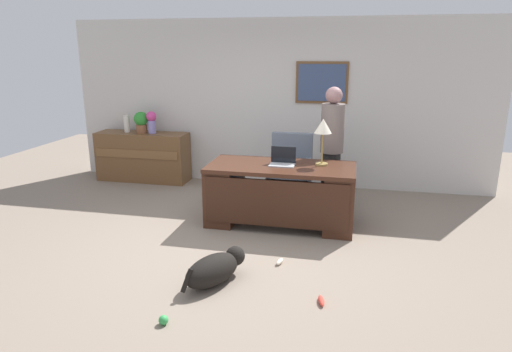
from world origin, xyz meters
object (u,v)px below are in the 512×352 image
(credenza, at_px, (143,157))
(vase_empty, at_px, (127,124))
(dog_toy_bone, at_px, (321,301))
(dog_toy_plush, at_px, (280,262))
(armchair, at_px, (290,173))
(laptop, at_px, (283,160))
(potted_plant, at_px, (141,121))
(desk, at_px, (280,193))
(person_standing, at_px, (332,147))
(desk_lamp, at_px, (323,129))
(dog_lying, at_px, (215,269))
(dog_toy_ball, at_px, (164,320))
(vase_with_flowers, at_px, (152,121))

(credenza, height_order, vase_empty, vase_empty)
(credenza, bearing_deg, dog_toy_bone, -45.18)
(credenza, bearing_deg, dog_toy_plush, -43.22)
(armchair, distance_m, laptop, 0.89)
(potted_plant, bearing_deg, desk, -30.09)
(person_standing, relative_size, desk_lamp, 2.92)
(dog_lying, height_order, dog_toy_ball, dog_lying)
(credenza, distance_m, potted_plant, 0.62)
(credenza, relative_size, vase_with_flowers, 4.27)
(vase_with_flowers, xyz_separation_m, dog_toy_ball, (1.89, -3.98, -1.01))
(credenza, height_order, armchair, armchair)
(credenza, xyz_separation_m, vase_empty, (-0.26, 0.00, 0.56))
(desk, relative_size, laptop, 5.85)
(dog_toy_ball, bearing_deg, desk_lamp, 67.43)
(person_standing, xyz_separation_m, laptop, (-0.58, -0.69, -0.05))
(desk, height_order, laptop, laptop)
(dog_lying, distance_m, vase_with_flowers, 3.95)
(vase_empty, bearing_deg, desk, -27.75)
(laptop, xyz_separation_m, dog_toy_bone, (0.67, -1.89, -0.82))
(vase_with_flowers, bearing_deg, desk, -31.99)
(armchair, bearing_deg, credenza, 165.80)
(dog_toy_plush, bearing_deg, credenza, 136.78)
(potted_plant, distance_m, dog_toy_bone, 4.85)
(laptop, height_order, dog_toy_bone, laptop)
(desk, distance_m, vase_empty, 3.36)
(vase_with_flowers, bearing_deg, laptop, -30.85)
(dog_lying, bearing_deg, desk, 77.82)
(desk_lamp, bearing_deg, dog_toy_ball, -112.57)
(vase_with_flowers, xyz_separation_m, vase_empty, (-0.46, 0.00, -0.06))
(person_standing, distance_m, dog_toy_bone, 2.72)
(vase_empty, distance_m, dog_toy_ball, 4.72)
(desk_lamp, distance_m, dog_toy_ball, 3.06)
(armchair, distance_m, vase_with_flowers, 2.63)
(credenza, xyz_separation_m, armchair, (2.67, -0.68, 0.05))
(dog_toy_bone, bearing_deg, desk_lamp, 95.15)
(potted_plant, bearing_deg, dog_toy_bone, -45.25)
(person_standing, relative_size, dog_toy_bone, 9.71)
(dog_toy_ball, bearing_deg, dog_toy_bone, 25.92)
(person_standing, xyz_separation_m, vase_with_flowers, (-3.06, 0.79, 0.15))
(vase_with_flowers, bearing_deg, armchair, -15.32)
(dog_lying, height_order, vase_empty, vase_empty)
(vase_with_flowers, distance_m, dog_toy_ball, 4.52)
(dog_toy_ball, bearing_deg, person_standing, 69.86)
(credenza, bearing_deg, dog_toy_ball, -62.29)
(desk_lamp, xyz_separation_m, dog_toy_bone, (0.18, -1.98, -1.23))
(vase_empty, bearing_deg, laptop, -26.72)
(dog_toy_bone, bearing_deg, person_standing, 91.98)
(person_standing, bearing_deg, vase_empty, 167.29)
(person_standing, xyz_separation_m, dog_toy_plush, (-0.41, -1.89, -0.87))
(person_standing, relative_size, laptop, 5.40)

